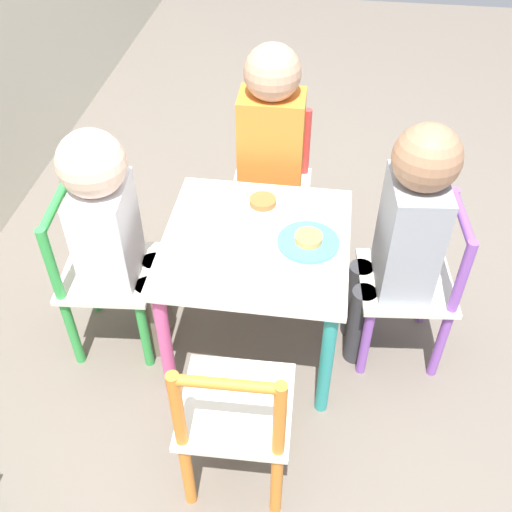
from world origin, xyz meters
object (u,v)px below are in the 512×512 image
Objects in this scene: chair_red at (271,190)px; child_back at (111,226)px; chair_green at (102,277)px; child_front at (404,230)px; kids_table at (256,258)px; plate_front at (308,241)px; chair_purple at (413,286)px; chair_orange at (235,419)px; child_right at (271,145)px; plate_right at (263,204)px.

child_back is at bearing -129.24° from chair_red.
chair_green is 0.86m from child_front.
chair_green reaches higher than kids_table.
plate_front is (0.04, -0.59, 0.18)m from chair_green.
chair_red is (0.40, 0.45, 0.00)m from chair_purple.
chair_orange is 0.86m from child_right.
chair_green is 1.00× the size of chair_orange.
chair_red reaches higher than plate_right.
chair_green reaches higher than plate_right.
chair_red is 0.65m from chair_green.
child_front is at bearing -104.66° from plate_right.
kids_table is 0.96× the size of chair_orange.
chair_purple and chair_green have the same top height.
child_front is 4.55× the size of plate_right.
kids_table is 0.46m from chair_red.
chair_orange is at bearing -136.65° from chair_green.
plate_front is at bearing -135.00° from plate_right.
child_front reaches higher than child_back.
child_front is at bearing -129.16° from chair_orange.
plate_front is (-0.00, -0.14, 0.08)m from kids_table.
kids_table is 2.94× the size of plate_right.
child_front is 0.25m from plate_front.
chair_green and chair_orange have the same top height.
kids_table is 0.41m from child_right.
child_right is (0.35, 0.39, 0.01)m from child_front.
plate_front is (-0.04, 0.25, -0.03)m from child_front.
chair_purple is 0.61m from chair_red.
child_right is at bearing -137.30° from child_front.
plate_front is (0.45, -0.13, 0.18)m from chair_orange.
chair_purple is 0.65m from chair_orange.
child_right is at bearing 20.94° from plate_front.
plate_right is (0.14, 0.14, 0.00)m from plate_front.
child_right is 0.42m from plate_front.
kids_table is 0.68× the size of child_back.
chair_orange is 0.66× the size of child_right.
kids_table is 0.96× the size of chair_purple.
chair_red is 3.07× the size of plate_right.
child_back is (-0.42, 0.38, -0.02)m from child_right.
plate_right is at bearing -70.75° from child_back.
plate_front is (-0.39, -0.15, -0.04)m from child_right.
child_front is 1.05× the size of child_back.
chair_orange is at bearing -43.23° from child_front.
plate_front is (0.03, -0.53, -0.02)m from child_back.
chair_green is (-0.49, 0.44, 0.00)m from chair_red.
child_back reaches higher than chair_red.
plate_right is at bearing -89.30° from child_right.
plate_right is at bearing -90.41° from chair_orange.
chair_green is at bearing 93.83° from plate_front.
child_front reaches higher than chair_purple.
plate_front reaches higher than kids_table.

